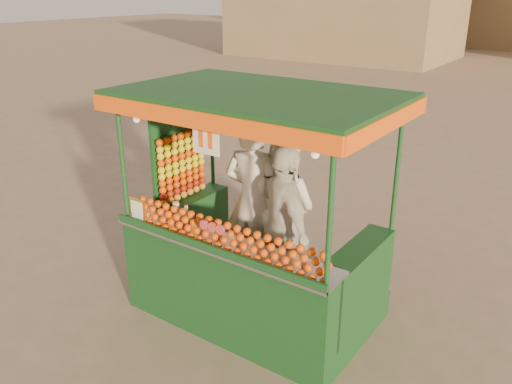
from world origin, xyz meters
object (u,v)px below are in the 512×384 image
Objects in this scene: vendor_left at (253,200)px; vendor_middle at (283,208)px; juice_cart at (245,249)px; vendor_right at (285,226)px.

vendor_left reaches higher than vendor_middle.
vendor_left is at bearing 111.04° from juice_cart.
juice_cart is at bearing 102.35° from vendor_left.
vendor_middle is at bearing -154.53° from vendor_left.
vendor_left is 0.55m from vendor_right.
vendor_right is (0.39, 0.12, 0.31)m from juice_cart.
vendor_left is (-0.12, 0.32, 0.39)m from juice_cart.
vendor_right is at bearing 16.61° from juice_cart.
vendor_middle is 0.45m from vendor_right.
vendor_right is at bearing 149.89° from vendor_left.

